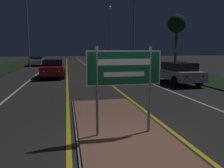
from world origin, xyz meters
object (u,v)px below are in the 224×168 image
Objects in this scene: car_receding_0 at (177,72)px; warning_sign at (176,58)px; streetlight_left_far at (27,20)px; streetlight_right_near at (134,21)px; car_approaching_1 at (37,61)px; car_receding_1 at (103,63)px; car_approaching_0 at (53,68)px; streetlight_right_far at (110,25)px; highway_sign at (124,73)px.

warning_sign reaches higher than car_receding_0.
streetlight_left_far is 14.11m from streetlight_right_near.
streetlight_left_far is 6.04m from car_approaching_1.
car_approaching_1 is at bearing 133.61° from car_receding_1.
streetlight_right_near is at bearing -36.07° from car_approaching_1.
car_approaching_1 is at bearing 102.06° from car_approaching_0.
streetlight_right_far reaches higher than car_approaching_1.
streetlight_left_far is at bearing -103.96° from car_approaching_1.
streetlight_left_far reaches higher than car_receding_1.
car_approaching_0 reaches higher than car_approaching_1.
streetlight_right_far is 2.16× the size of car_receding_0.
warning_sign is at bearing 63.00° from car_receding_0.
streetlight_left_far is at bearing -151.38° from streetlight_right_far.
highway_sign is 33.59m from streetlight_right_far.
car_approaching_0 is at bearing -77.94° from car_approaching_1.
streetlight_right_far is at bearing 28.62° from streetlight_left_far.
car_approaching_0 is (-2.53, 13.58, -0.91)m from highway_sign.
warning_sign is (3.28, 6.44, 0.75)m from car_receding_0.
car_approaching_0 is (-8.64, -19.09, -5.80)m from streetlight_right_far.
streetlight_left_far is 19.68m from warning_sign.
streetlight_right_far is 21.74m from car_approaching_0.
car_receding_0 is 11.80m from car_receding_1.
highway_sign is at bearing -122.03° from warning_sign.
streetlight_right_far is 4.05× the size of warning_sign.
car_approaching_0 is at bearing -130.73° from car_receding_1.
streetlight_left_far is (-6.31, 25.89, 4.51)m from highway_sign.
streetlight_right_near is 6.04m from car_receding_1.
streetlight_right_near is 12.34m from car_receding_0.
highway_sign reaches higher than car_receding_1.
streetlight_right_far reaches higher than car_approaching_0.
streetlight_right_far is 2.09× the size of car_approaching_0.
highway_sign reaches higher than car_receding_0.
streetlight_right_near reaches higher than warning_sign.
car_receding_1 is (2.66, 19.61, -0.95)m from highway_sign.
car_receding_0 is at bearing -117.00° from warning_sign.
warning_sign is at bearing -36.88° from car_receding_1.
streetlight_left_far is 4.25× the size of warning_sign.
streetlight_right_far is at bearing 65.64° from car_approaching_0.
streetlight_right_far is 2.07× the size of car_approaching_1.
car_receding_0 is at bearing -90.47° from streetlight_right_far.
warning_sign reaches higher than highway_sign.
car_approaching_1 is (-12.01, 8.75, -4.82)m from streetlight_right_near.
car_receding_0 is at bearing -92.06° from streetlight_right_near.
car_approaching_0 is at bearing 147.80° from car_receding_0.
streetlight_left_far is 2.27× the size of car_receding_0.
streetlight_right_far is at bearing 99.73° from warning_sign.
car_receding_0 is 7.27m from warning_sign.
car_approaching_1 is at bearing -160.03° from streetlight_right_far.
streetlight_left_far is 2.17× the size of car_approaching_1.
streetlight_right_near is 3.53× the size of warning_sign.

